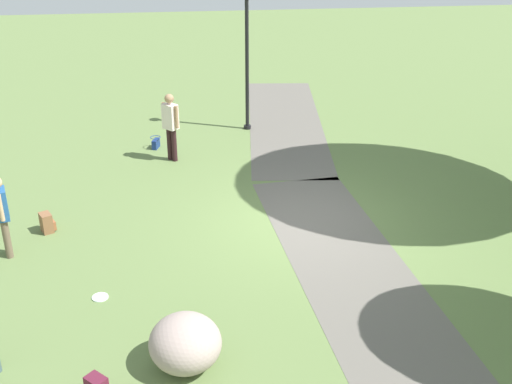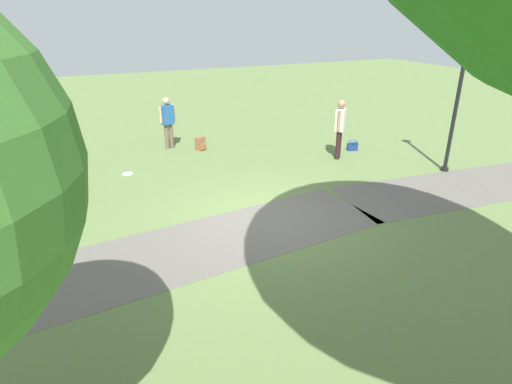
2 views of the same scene
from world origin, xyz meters
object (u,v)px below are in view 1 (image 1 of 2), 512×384
Objects in this scene: lawn_boulder at (185,343)px; frisbee_on_grass at (100,297)px; man_near_boulder at (2,211)px; spare_backpack_on_lawn at (47,223)px; lamp_post at (247,46)px; woman_with_handbag at (171,122)px; handbag_on_grass at (156,143)px.

lawn_boulder is 2.36m from frisbee_on_grass.
man_near_boulder is 1.24m from spare_backpack_on_lawn.
lamp_post is at bearing 169.07° from lawn_boulder.
woman_with_handbag is at bearing -178.41° from lawn_boulder.
handbag_on_grass is 4.71m from spare_backpack_on_lawn.
lawn_boulder is at bearing 43.26° from man_near_boulder.
woman_with_handbag reaches higher than lawn_boulder.
handbag_on_grass is 0.85× the size of spare_backpack_on_lawn.
man_near_boulder reaches higher than handbag_on_grass.
man_near_boulder is at bearing -26.93° from handbag_on_grass.
handbag_on_grass is (-0.84, -0.44, -0.85)m from woman_with_handbag.
handbag_on_grass is at bearing 173.47° from frisbee_on_grass.
woman_with_handbag is 6.04m from frisbee_on_grass.
man_near_boulder reaches higher than spare_backpack_on_lawn.
man_near_boulder is at bearing -136.74° from lawn_boulder.
lawn_boulder is at bearing 1.59° from woman_with_handbag.
lawn_boulder is at bearing 37.47° from frisbee_on_grass.
frisbee_on_grass is at bearing -6.53° from handbag_on_grass.
handbag_on_grass is (1.19, -2.53, -2.20)m from lamp_post.
lamp_post reaches higher than frisbee_on_grass.
spare_backpack_on_lawn is at bearing -25.53° from handbag_on_grass.
lamp_post is at bearing 115.25° from handbag_on_grass.
lawn_boulder is 0.81× the size of man_near_boulder.
woman_with_handbag reaches higher than man_near_boulder.
man_near_boulder is at bearing -131.16° from frisbee_on_grass.
woman_with_handbag is 4.28m from spare_backpack_on_lawn.
spare_backpack_on_lawn is at bearing -147.92° from lawn_boulder.
spare_backpack_on_lawn is at bearing -152.49° from frisbee_on_grass.
lamp_post is 2.39× the size of man_near_boulder.
lamp_post is 3.21m from woman_with_handbag.
man_near_boulder is 2.58m from frisbee_on_grass.
woman_with_handbag is 1.07× the size of man_near_boulder.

